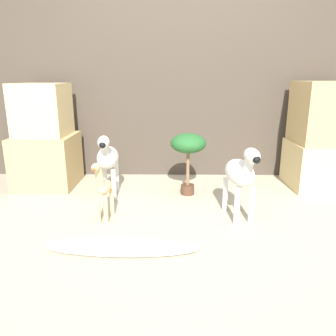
# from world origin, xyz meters

# --- Properties ---
(ground_plane) EXTENTS (14.00, 14.00, 0.00)m
(ground_plane) POSITION_xyz_m (0.00, 0.00, 0.00)
(ground_plane) COLOR #B2A88E
(wall_back) EXTENTS (6.40, 0.08, 2.20)m
(wall_back) POSITION_xyz_m (0.00, 1.43, 1.10)
(wall_back) COLOR #473D33
(wall_back) RESTS_ON ground_plane
(rock_pillar_left) EXTENTS (0.57, 0.59, 1.04)m
(rock_pillar_left) POSITION_xyz_m (-1.39, 0.99, 0.47)
(rock_pillar_left) COLOR tan
(rock_pillar_left) RESTS_ON ground_plane
(rock_pillar_right) EXTENTS (0.57, 0.59, 1.06)m
(rock_pillar_right) POSITION_xyz_m (1.39, 0.99, 0.51)
(rock_pillar_right) COLOR #DBC184
(rock_pillar_right) RESTS_ON ground_plane
(zebra_right) EXTENTS (0.26, 0.53, 0.61)m
(zebra_right) POSITION_xyz_m (0.43, 0.19, 0.37)
(zebra_right) COLOR silver
(zebra_right) RESTS_ON ground_plane
(zebra_left) EXTENTS (0.22, 0.52, 0.61)m
(zebra_left) POSITION_xyz_m (-0.70, 0.68, 0.37)
(zebra_left) COLOR silver
(zebra_left) RESTS_ON ground_plane
(giraffe_figurine) EXTENTS (0.13, 0.32, 0.50)m
(giraffe_figurine) POSITION_xyz_m (-0.64, 0.13, 0.27)
(giraffe_figurine) COLOR #E0C184
(giraffe_figurine) RESTS_ON ground_plane
(potted_palm_front) EXTENTS (0.33, 0.33, 0.59)m
(potted_palm_front) POSITION_xyz_m (0.05, 0.74, 0.47)
(potted_palm_front) COLOR #513323
(potted_palm_front) RESTS_ON ground_plane
(surfboard) EXTENTS (1.04, 0.29, 0.08)m
(surfboard) POSITION_xyz_m (-0.44, -0.32, 0.02)
(surfboard) COLOR silver
(surfboard) RESTS_ON ground_plane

